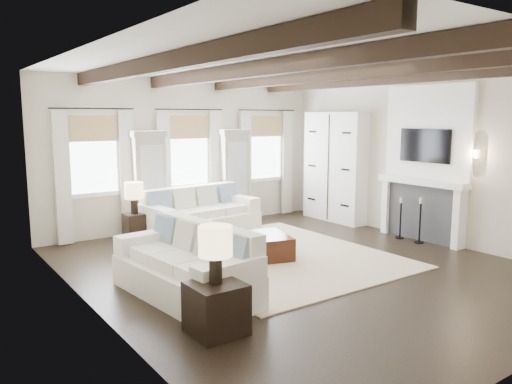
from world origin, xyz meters
TOP-DOWN VIEW (x-y plane):
  - ground at (0.00, 0.00)m, footprint 7.50×7.50m
  - room_shell at (0.75, 0.90)m, footprint 6.54×7.54m
  - area_rug at (0.04, 0.74)m, footprint 3.52×4.15m
  - sofa_back at (-0.25, 2.80)m, footprint 2.39×1.26m
  - sofa_left at (-2.02, -0.11)m, footprint 1.23×2.33m
  - ottoman at (-0.49, 0.87)m, footprint 1.74×1.35m
  - tray at (-0.41, 0.87)m, footprint 0.59×0.50m
  - book_lower at (-0.60, 0.87)m, footprint 0.31×0.26m
  - book_upper at (-0.54, 0.94)m, footprint 0.26×0.22m
  - side_table_front at (-2.34, -1.36)m, footprint 0.58×0.58m
  - lamp_front at (-2.34, -1.36)m, footprint 0.38×0.38m
  - side_table_back at (-1.56, 2.96)m, footprint 0.39×0.39m
  - lamp_back at (-1.56, 2.96)m, footprint 0.35×0.35m
  - candlestick_near at (2.90, -0.14)m, footprint 0.18×0.18m
  - candlestick_far at (2.90, 0.32)m, footprint 0.17×0.17m

SIDE VIEW (x-z plane):
  - ground at x=0.00m, z-range 0.00..0.00m
  - area_rug at x=0.04m, z-range 0.00..0.02m
  - ottoman at x=-0.49m, z-range 0.00..0.40m
  - side_table_front at x=-2.34m, z-range 0.00..0.58m
  - side_table_back at x=-1.56m, z-range 0.00..0.58m
  - candlestick_far at x=2.90m, z-range -0.07..0.75m
  - candlestick_near at x=2.90m, z-range -0.08..0.80m
  - sofa_left at x=-2.02m, z-range -0.10..0.86m
  - sofa_back at x=-0.25m, z-range -0.10..0.89m
  - tray at x=-0.41m, z-range 0.40..0.44m
  - book_lower at x=-0.60m, z-range 0.44..0.48m
  - book_upper at x=-0.54m, z-range 0.48..0.51m
  - lamp_back at x=-1.56m, z-range 0.69..1.29m
  - lamp_front at x=-2.34m, z-range 0.69..1.34m
  - room_shell at x=0.75m, z-range 0.28..3.50m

